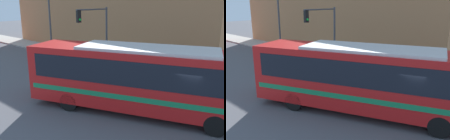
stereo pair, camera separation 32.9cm
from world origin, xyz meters
TOP-DOWN VIEW (x-y plane):
  - ground_plane at (0.00, 0.00)m, footprint 120.00×120.00m
  - sidewalk at (6.06, 20.00)m, footprint 3.12×70.00m
  - city_bus at (-0.59, 1.54)m, footprint 6.30×11.65m
  - fire_hydrant at (5.10, 2.30)m, footprint 0.22×0.30m
  - traffic_light_pole at (4.05, 9.39)m, footprint 3.28×0.35m
  - parking_meter at (5.10, 10.63)m, footprint 0.14×0.14m
  - street_lamp at (4.90, 17.43)m, footprint 2.99×0.28m
  - pedestrian_near_corner at (5.66, 3.01)m, footprint 0.34×0.34m

SIDE VIEW (x-z plane):
  - ground_plane at x=0.00m, z-range 0.00..0.00m
  - sidewalk at x=6.06m, z-range 0.00..0.14m
  - fire_hydrant at x=5.10m, z-range 0.14..0.92m
  - parking_meter at x=5.10m, z-range 0.36..1.60m
  - pedestrian_near_corner at x=5.66m, z-range 0.17..2.02m
  - city_bus at x=-0.59m, z-range 0.24..3.50m
  - traffic_light_pole at x=4.05m, z-range 1.04..5.69m
  - street_lamp at x=4.90m, z-range 0.85..7.41m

